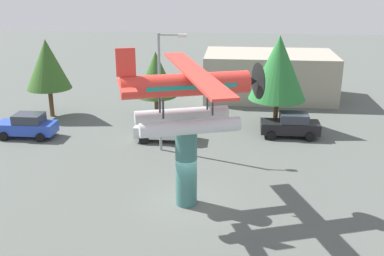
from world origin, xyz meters
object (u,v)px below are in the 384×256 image
(car_mid_silver, at_px, (166,129))
(streetlight_primary, at_px, (163,84))
(tree_center_back, at_px, (278,68))
(tree_east, at_px, (156,74))
(display_pedestal, at_px, (186,167))
(tree_west, at_px, (47,64))
(car_near_blue, at_px, (27,126))
(floatplane_monument, at_px, (189,94))
(car_far_black, at_px, (291,125))
(storefront_building, at_px, (269,75))

(car_mid_silver, relative_size, streetlight_primary, 0.54)
(car_mid_silver, xyz_separation_m, tree_center_back, (7.96, 3.68, 3.77))
(tree_east, height_order, tree_center_back, tree_center_back)
(display_pedestal, bearing_deg, tree_west, 132.13)
(streetlight_primary, distance_m, tree_east, 7.79)
(car_near_blue, xyz_separation_m, streetlight_primary, (10.21, -1.57, 3.65))
(floatplane_monument, bearing_deg, car_mid_silver, 87.25)
(car_far_black, height_order, storefront_building, storefront_building)
(car_far_black, bearing_deg, floatplane_monument, 59.95)
(car_far_black, relative_size, streetlight_primary, 0.54)
(car_mid_silver, relative_size, car_far_black, 1.00)
(car_mid_silver, bearing_deg, tree_west, -25.25)
(tree_east, distance_m, tree_center_back, 9.82)
(car_near_blue, distance_m, streetlight_primary, 10.95)
(storefront_building, height_order, tree_east, tree_east)
(display_pedestal, height_order, tree_west, tree_west)
(floatplane_monument, distance_m, car_mid_silver, 10.80)
(car_near_blue, distance_m, tree_east, 10.67)
(tree_west, bearing_deg, tree_center_back, -3.67)
(car_mid_silver, distance_m, tree_center_back, 9.54)
(car_far_black, bearing_deg, car_near_blue, 5.94)
(tree_center_back, bearing_deg, car_near_blue, -167.49)
(car_near_blue, xyz_separation_m, tree_center_back, (18.01, 4.00, 3.77))
(car_near_blue, bearing_deg, display_pedestal, 144.47)
(storefront_building, bearing_deg, tree_west, -156.61)
(display_pedestal, height_order, tree_east, tree_east)
(car_mid_silver, relative_size, storefront_building, 0.35)
(floatplane_monument, height_order, tree_east, floatplane_monument)
(car_mid_silver, bearing_deg, storefront_building, -121.92)
(car_far_black, height_order, tree_center_back, tree_center_back)
(storefront_building, bearing_deg, car_near_blue, -144.04)
(streetlight_primary, height_order, tree_west, streetlight_primary)
(car_far_black, distance_m, streetlight_primary, 10.13)
(tree_west, bearing_deg, car_near_blue, -87.46)
(tree_west, relative_size, tree_center_back, 0.90)
(floatplane_monument, xyz_separation_m, car_near_blue, (-12.67, 8.91, -4.96))
(streetlight_primary, bearing_deg, storefront_building, 61.98)
(car_mid_silver, distance_m, tree_west, 11.88)
(storefront_building, bearing_deg, tree_center_back, -89.82)
(storefront_building, xyz_separation_m, tree_west, (-18.21, -7.88, 2.23))
(tree_west, height_order, tree_east, tree_west)
(tree_east, bearing_deg, tree_center_back, -11.55)
(car_near_blue, distance_m, car_mid_silver, 10.06)
(display_pedestal, height_order, car_far_black, display_pedestal)
(display_pedestal, bearing_deg, tree_east, 105.36)
(floatplane_monument, height_order, tree_center_back, floatplane_monument)
(tree_east, bearing_deg, floatplane_monument, -74.15)
(car_near_blue, xyz_separation_m, storefront_building, (17.98, 13.04, 1.23))
(storefront_building, height_order, tree_center_back, tree_center_back)
(display_pedestal, bearing_deg, streetlight_primary, 107.55)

